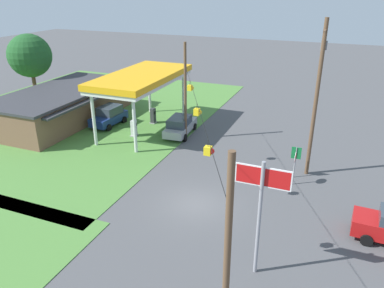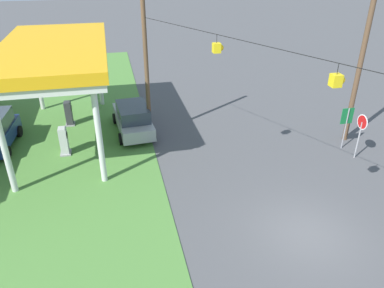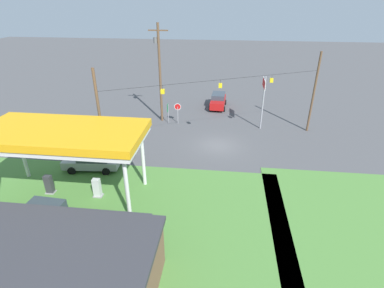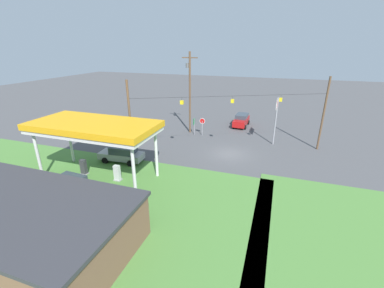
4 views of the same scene
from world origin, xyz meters
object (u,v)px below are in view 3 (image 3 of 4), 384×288
object	(u,v)px
fuel_pump_near	(97,188)
car_on_crossroad	(218,100)
car_at_pumps_rear	(48,218)
gas_station_canopy	(62,136)
route_sign	(168,110)
car_at_pumps_front	(93,160)
stop_sign_overhead	(264,92)
utility_pole_main	(159,69)
fuel_pump_far	(49,185)
stop_sign_roadside	(178,109)

from	to	relation	value
fuel_pump_near	car_on_crossroad	distance (m)	23.04
fuel_pump_near	car_at_pumps_rear	distance (m)	4.21
gas_station_canopy	route_sign	size ratio (longest dim) A/B	4.83
car_at_pumps_front	stop_sign_overhead	xyz separation A→B (m)	(-15.45, -10.91, 3.48)
car_at_pumps_front	route_sign	distance (m)	12.19
utility_pole_main	car_on_crossroad	bearing A→B (deg)	-140.40
car_at_pumps_rear	car_on_crossroad	xyz separation A→B (m)	(-10.04, -25.32, -0.01)
fuel_pump_far	car_at_pumps_rear	bearing A→B (deg)	119.57
car_on_crossroad	fuel_pump_near	bearing A→B (deg)	-18.70
gas_station_canopy	stop_sign_roadside	size ratio (longest dim) A/B	4.64
fuel_pump_far	car_on_crossroad	world-z (taller)	car_on_crossroad
fuel_pump_near	utility_pole_main	size ratio (longest dim) A/B	0.14
car_at_pumps_rear	stop_sign_roadside	size ratio (longest dim) A/B	1.72
fuel_pump_far	car_at_pumps_rear	size ratio (longest dim) A/B	0.37
car_on_crossroad	stop_sign_overhead	xyz separation A→B (m)	(-5.11, 6.70, 3.42)
stop_sign_roadside	stop_sign_overhead	world-z (taller)	stop_sign_overhead
car_at_pumps_rear	stop_sign_overhead	bearing A→B (deg)	54.30
fuel_pump_near	utility_pole_main	world-z (taller)	utility_pole_main
stop_sign_roadside	utility_pole_main	xyz separation A→B (m)	(2.13, -0.74, 4.45)
fuel_pump_near	car_on_crossroad	world-z (taller)	car_on_crossroad
car_at_pumps_front	car_on_crossroad	distance (m)	20.42
gas_station_canopy	fuel_pump_far	distance (m)	4.72
utility_pole_main	stop_sign_overhead	bearing A→B (deg)	174.40
car_at_pumps_front	utility_pole_main	bearing A→B (deg)	-111.42
fuel_pump_near	utility_pole_main	xyz separation A→B (m)	(-1.65, -15.93, 5.51)
stop_sign_roadside	stop_sign_overhead	distance (m)	10.02
fuel_pump_near	stop_sign_roadside	size ratio (longest dim) A/B	0.63
fuel_pump_near	route_sign	xyz separation A→B (m)	(-2.62, -15.12, 0.96)
fuel_pump_near	stop_sign_overhead	world-z (taller)	stop_sign_overhead
fuel_pump_near	utility_pole_main	bearing A→B (deg)	-95.91
fuel_pump_far	utility_pole_main	bearing A→B (deg)	-109.12
car_at_pumps_front	fuel_pump_far	bearing A→B (deg)	59.38
fuel_pump_far	car_at_pumps_front	world-z (taller)	car_at_pumps_front
fuel_pump_near	car_on_crossroad	size ratio (longest dim) A/B	0.34
utility_pole_main	fuel_pump_near	bearing A→B (deg)	84.09
stop_sign_overhead	fuel_pump_far	bearing A→B (deg)	40.45
car_at_pumps_rear	stop_sign_overhead	distance (m)	24.24
car_at_pumps_front	stop_sign_roadside	size ratio (longest dim) A/B	1.99
fuel_pump_near	stop_sign_roadside	xyz separation A→B (m)	(-3.78, -15.19, 1.06)
stop_sign_overhead	utility_pole_main	bearing A→B (deg)	-5.60
fuel_pump_far	utility_pole_main	xyz separation A→B (m)	(-5.52, -15.93, 5.51)
car_at_pumps_rear	route_sign	distance (m)	19.46
car_at_pumps_rear	utility_pole_main	size ratio (longest dim) A/B	0.38
route_sign	car_at_pumps_front	bearing A→B (deg)	67.71
fuel_pump_near	fuel_pump_far	xyz separation A→B (m)	(3.87, 0.00, 0.00)
car_at_pumps_rear	stop_sign_roadside	world-z (taller)	stop_sign_roadside
fuel_pump_far	stop_sign_roadside	world-z (taller)	stop_sign_roadside
car_on_crossroad	stop_sign_overhead	bearing A→B (deg)	39.86
car_at_pumps_rear	stop_sign_roadside	distance (m)	19.83
route_sign	car_on_crossroad	bearing A→B (deg)	-132.01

